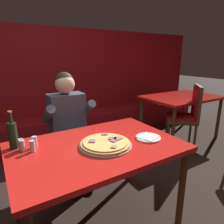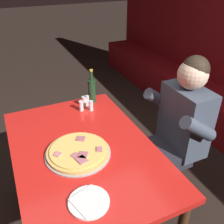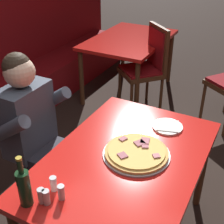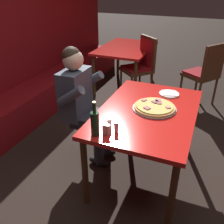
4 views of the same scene
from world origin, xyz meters
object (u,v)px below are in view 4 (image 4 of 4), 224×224
(dining_chair_far_left, at_px, (205,70))
(dining_chair_far_right, at_px, (141,63))
(beer_bottle, at_px, (95,123))
(shaker_parmesan, at_px, (108,130))
(diner_seated_blue_shirt, at_px, (83,101))
(background_dining_table, at_px, (126,52))
(main_dining_table, at_px, (147,118))
(shaker_black_pepper, at_px, (109,124))
(shaker_red_pepper_flakes, at_px, (105,130))
(plate_white_paper, at_px, (169,94))
(pizza, at_px, (155,107))
(shaker_oregano, at_px, (116,127))

(dining_chair_far_left, relative_size, dining_chair_far_right, 0.99)
(beer_bottle, distance_m, shaker_parmesan, 0.12)
(diner_seated_blue_shirt, bearing_deg, background_dining_table, 7.17)
(shaker_parmesan, bearing_deg, dining_chair_far_left, -13.86)
(shaker_parmesan, xyz_separation_m, diner_seated_blue_shirt, (0.55, 0.52, -0.09))
(main_dining_table, bearing_deg, shaker_parmesan, 159.89)
(background_dining_table, bearing_deg, shaker_black_pepper, -163.55)
(beer_bottle, xyz_separation_m, background_dining_table, (2.72, 0.70, -0.19))
(diner_seated_blue_shirt, bearing_deg, shaker_red_pepper_flakes, -138.26)
(dining_chair_far_right, xyz_separation_m, background_dining_table, (0.29, 0.37, 0.08))
(shaker_red_pepper_flakes, bearing_deg, shaker_parmesan, -83.96)
(main_dining_table, bearing_deg, background_dining_table, 24.35)
(main_dining_table, bearing_deg, plate_white_paper, -15.29)
(pizza, xyz_separation_m, background_dining_table, (2.11, 1.03, -0.10))
(shaker_oregano, xyz_separation_m, dining_chair_far_right, (2.33, 0.46, -0.21))
(shaker_oregano, bearing_deg, dining_chair_far_left, -13.15)
(shaker_red_pepper_flakes, bearing_deg, dining_chair_far_right, 9.26)
(shaker_oregano, height_order, dining_chair_far_right, dining_chair_far_right)
(beer_bottle, height_order, shaker_red_pepper_flakes, beer_bottle)
(pizza, relative_size, shaker_oregano, 4.80)
(plate_white_paper, bearing_deg, pizza, 170.00)
(diner_seated_blue_shirt, bearing_deg, shaker_parmesan, -136.54)
(shaker_parmesan, relative_size, shaker_black_pepper, 1.00)
(main_dining_table, relative_size, plate_white_paper, 6.23)
(pizza, distance_m, background_dining_table, 2.35)
(shaker_oregano, bearing_deg, shaker_red_pepper_flakes, 131.34)
(shaker_black_pepper, distance_m, shaker_red_pepper_flakes, 0.10)
(plate_white_paper, relative_size, shaker_parmesan, 2.44)
(pizza, height_order, shaker_parmesan, shaker_parmesan)
(diner_seated_blue_shirt, bearing_deg, pizza, -88.82)
(shaker_parmesan, distance_m, shaker_black_pepper, 0.10)
(shaker_black_pepper, height_order, dining_chair_far_right, dining_chair_far_right)
(main_dining_table, bearing_deg, diner_seated_blue_shirt, 87.30)
(shaker_parmesan, xyz_separation_m, background_dining_table, (2.68, 0.79, -0.12))
(main_dining_table, xyz_separation_m, beer_bottle, (-0.56, 0.28, 0.19))
(shaker_parmesan, distance_m, dining_chair_far_right, 2.43)
(main_dining_table, distance_m, shaker_red_pepper_flakes, 0.58)
(shaker_red_pepper_flakes, xyz_separation_m, dining_chair_far_right, (2.39, 0.39, -0.21))
(diner_seated_blue_shirt, bearing_deg, beer_bottle, -144.04)
(shaker_oregano, distance_m, diner_seated_blue_shirt, 0.75)
(main_dining_table, relative_size, diner_seated_blue_shirt, 1.03)
(shaker_black_pepper, relative_size, shaker_oregano, 1.00)
(main_dining_table, height_order, shaker_oregano, shaker_oregano)
(shaker_black_pepper, height_order, diner_seated_blue_shirt, diner_seated_blue_shirt)
(beer_bottle, bearing_deg, plate_white_paper, -21.80)
(dining_chair_far_right, bearing_deg, diner_seated_blue_shirt, 176.76)
(main_dining_table, height_order, plate_white_paper, plate_white_paper)
(beer_bottle, distance_m, dining_chair_far_left, 2.59)
(pizza, relative_size, shaker_red_pepper_flakes, 4.80)
(main_dining_table, bearing_deg, shaker_oregano, 162.56)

